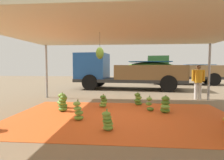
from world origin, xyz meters
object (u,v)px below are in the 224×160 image
banana_bunch_0 (165,105)px  banana_bunch_10 (62,101)px  banana_bunch_7 (138,99)px  banana_bunch_11 (78,111)px  banana_bunch_4 (103,102)px  cargo_truck_far (180,70)px  cargo_truck_main (125,71)px  worker_0 (198,79)px  banana_bunch_5 (149,105)px  banana_bunch_9 (63,104)px  banana_bunch_2 (107,121)px

banana_bunch_0 → banana_bunch_10: (-3.62, 0.47, -0.01)m
banana_bunch_7 → banana_bunch_11: 2.88m
banana_bunch_4 → cargo_truck_far: size_ratio=0.08×
cargo_truck_main → worker_0: bearing=-48.0°
banana_bunch_11 → worker_0: 6.04m
cargo_truck_far → banana_bunch_5: bearing=-109.5°
banana_bunch_5 → worker_0: worker_0 is taller
banana_bunch_10 → cargo_truck_far: 12.24m
banana_bunch_10 → banana_bunch_0: bearing=-7.4°
banana_bunch_7 → banana_bunch_9: size_ratio=0.89×
banana_bunch_9 → banana_bunch_11: (0.79, -0.99, -0.01)m
banana_bunch_5 → banana_bunch_9: 2.94m
banana_bunch_4 → banana_bunch_9: banana_bunch_9 is taller
banana_bunch_0 → banana_bunch_5: (-0.48, 0.26, -0.04)m
cargo_truck_main → banana_bunch_10: bearing=-109.7°
banana_bunch_4 → banana_bunch_5: (1.65, -0.45, 0.01)m
banana_bunch_9 → cargo_truck_far: 12.57m
banana_bunch_2 → banana_bunch_5: (1.21, 2.11, 0.00)m
banana_bunch_10 → banana_bunch_5: bearing=-3.7°
banana_bunch_0 → banana_bunch_10: banana_bunch_0 is taller
banana_bunch_2 → cargo_truck_far: cargo_truck_far is taller
cargo_truck_main → worker_0: 5.10m
worker_0 → banana_bunch_0: bearing=-125.2°
banana_bunch_5 → cargo_truck_main: (-0.95, 6.33, 0.99)m
banana_bunch_4 → banana_bunch_9: 1.50m
banana_bunch_10 → worker_0: worker_0 is taller
banana_bunch_11 → cargo_truck_main: size_ratio=0.08×
banana_bunch_5 → worker_0: bearing=46.0°
banana_bunch_0 → worker_0: size_ratio=0.37×
banana_bunch_11 → banana_bunch_4: bearing=74.6°
banana_bunch_9 → banana_bunch_10: 0.57m
banana_bunch_2 → banana_bunch_10: banana_bunch_10 is taller
banana_bunch_2 → cargo_truck_far: bearing=68.6°
banana_bunch_2 → worker_0: 5.97m
banana_bunch_2 → banana_bunch_7: 3.17m
banana_bunch_0 → cargo_truck_main: bearing=102.2°
banana_bunch_10 → cargo_truck_main: size_ratio=0.08×
banana_bunch_10 → cargo_truck_main: 6.58m
banana_bunch_5 → banana_bunch_11: size_ratio=0.91×
banana_bunch_0 → cargo_truck_main: 6.81m
banana_bunch_11 → cargo_truck_main: (1.19, 7.64, 0.96)m
banana_bunch_7 → cargo_truck_far: (4.01, 9.40, 0.94)m
cargo_truck_far → banana_bunch_11: bearing=-116.5°
banana_bunch_4 → banana_bunch_10: 1.51m
banana_bunch_7 → banana_bunch_9: 2.87m
banana_bunch_10 → cargo_truck_far: cargo_truck_far is taller
banana_bunch_11 → banana_bunch_9: bearing=128.8°
banana_bunch_9 → cargo_truck_far: cargo_truck_far is taller
banana_bunch_5 → banana_bunch_9: bearing=-173.6°
banana_bunch_0 → cargo_truck_main: (-1.43, 6.59, 0.95)m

